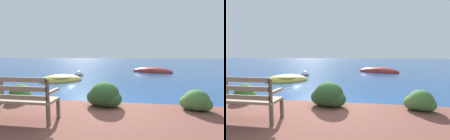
% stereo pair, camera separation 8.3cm
% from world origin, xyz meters
% --- Properties ---
extents(ground_plane, '(80.00, 80.00, 0.00)m').
position_xyz_m(ground_plane, '(0.00, 0.00, 0.00)').
color(ground_plane, navy).
extents(park_bench, '(1.54, 0.48, 0.93)m').
position_xyz_m(park_bench, '(-1.49, -1.61, 0.70)').
color(park_bench, brown).
rests_on(park_bench, patio_terrace).
extents(hedge_clump_far_left, '(0.71, 0.51, 0.48)m').
position_xyz_m(hedge_clump_far_left, '(-2.47, -0.23, 0.43)').
color(hedge_clump_far_left, '#38662D').
rests_on(hedge_clump_far_left, patio_terrace).
extents(hedge_clump_left, '(0.94, 0.68, 0.64)m').
position_xyz_m(hedge_clump_left, '(0.07, -0.40, 0.50)').
color(hedge_clump_left, '#284C23').
rests_on(hedge_clump_left, patio_terrace).
extents(hedge_clump_centre, '(0.74, 0.54, 0.51)m').
position_xyz_m(hedge_clump_centre, '(2.33, -0.40, 0.44)').
color(hedge_clump_centre, '#426B33').
rests_on(hedge_clump_centre, patio_terrace).
extents(rowboat_nearest, '(2.63, 2.19, 0.66)m').
position_xyz_m(rowboat_nearest, '(-3.35, 4.38, 0.06)').
color(rowboat_nearest, '#DBC64C').
rests_on(rowboat_nearest, ground_plane).
extents(rowboat_mid, '(3.45, 2.21, 0.72)m').
position_xyz_m(rowboat_mid, '(2.05, 9.62, 0.06)').
color(rowboat_mid, '#9E2D28').
rests_on(rowboat_mid, ground_plane).
extents(mooring_buoy, '(0.57, 0.57, 0.52)m').
position_xyz_m(mooring_buoy, '(-3.08, 6.61, 0.09)').
color(mooring_buoy, white).
rests_on(mooring_buoy, ground_plane).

